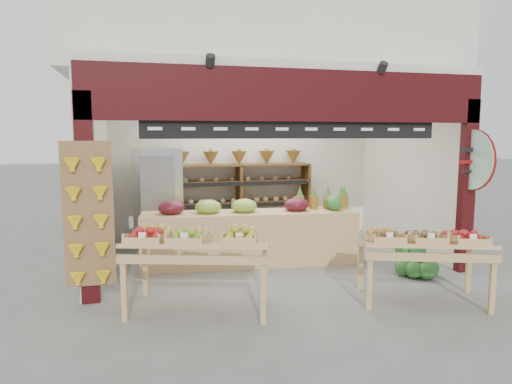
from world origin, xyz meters
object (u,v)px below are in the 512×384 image
at_px(display_table_right, 423,241).
at_px(watermelon_pile, 415,263).
at_px(back_shelving, 239,185).
at_px(mid_counter, 250,236).
at_px(refrigerator, 158,199).
at_px(display_table_left, 190,242).
at_px(cardboard_stack, 212,248).

xyz_separation_m(display_table_right, watermelon_pile, (0.54, 0.97, -0.59)).
relative_size(back_shelving, watermelon_pile, 4.46).
bearing_deg(watermelon_pile, mid_counter, 152.22).
height_order(refrigerator, watermelon_pile, refrigerator).
height_order(back_shelving, mid_counter, back_shelving).
relative_size(display_table_left, display_table_right, 1.08).
distance_m(back_shelving, watermelon_pile, 3.78).
distance_m(refrigerator, display_table_left, 3.10).
distance_m(refrigerator, mid_counter, 2.03).
xyz_separation_m(display_table_left, watermelon_pile, (3.44, 0.50, -0.65)).
bearing_deg(mid_counter, display_table_right, -51.29).
distance_m(refrigerator, cardboard_stack, 1.56).
height_order(mid_counter, display_table_left, mid_counter).
bearing_deg(back_shelving, cardboard_stack, -117.11).
xyz_separation_m(refrigerator, display_table_left, (0.28, -3.09, -0.10)).
relative_size(mid_counter, display_table_right, 2.02).
xyz_separation_m(cardboard_stack, display_table_left, (-0.57, -1.98, 0.59)).
relative_size(refrigerator, display_table_left, 0.99).
bearing_deg(display_table_left, back_shelving, 68.90).
bearing_deg(display_table_left, watermelon_pile, 8.34).
bearing_deg(cardboard_stack, watermelon_pile, -27.20).
relative_size(refrigerator, mid_counter, 0.53).
relative_size(mid_counter, watermelon_pile, 5.43).
bearing_deg(display_table_right, display_table_left, 170.79).
height_order(display_table_left, watermelon_pile, display_table_left).
distance_m(back_shelving, mid_counter, 1.93).
xyz_separation_m(mid_counter, display_table_left, (-1.15, -1.71, 0.36)).
distance_m(display_table_right, watermelon_pile, 1.26).
relative_size(back_shelving, display_table_left, 1.53).
bearing_deg(mid_counter, back_shelving, 83.30).
bearing_deg(refrigerator, mid_counter, -59.31).
distance_m(mid_counter, display_table_right, 2.81).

